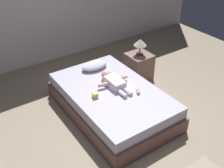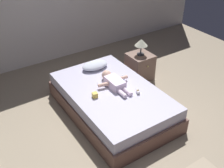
% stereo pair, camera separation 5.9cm
% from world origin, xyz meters
% --- Properties ---
extents(ground_plane, '(8.00, 8.00, 0.00)m').
position_xyz_m(ground_plane, '(0.00, 0.00, 0.00)').
color(ground_plane, gray).
extents(bed, '(1.27, 2.02, 0.43)m').
position_xyz_m(bed, '(0.22, 0.76, 0.21)').
color(bed, brown).
rests_on(bed, ground_plane).
extents(pillow, '(0.47, 0.28, 0.12)m').
position_xyz_m(pillow, '(0.33, 1.46, 0.49)').
color(pillow, silver).
rests_on(pillow, bed).
extents(baby, '(0.53, 0.67, 0.16)m').
position_xyz_m(baby, '(0.31, 0.85, 0.49)').
color(baby, white).
rests_on(baby, bed).
extents(toothbrush, '(0.07, 0.14, 0.02)m').
position_xyz_m(toothbrush, '(0.55, 0.94, 0.44)').
color(toothbrush, '#308BE2').
rests_on(toothbrush, bed).
extents(nightstand, '(0.42, 0.45, 0.49)m').
position_xyz_m(nightstand, '(1.22, 1.33, 0.25)').
color(nightstand, '#775B4E').
rests_on(nightstand, ground_plane).
extents(lamp, '(0.23, 0.23, 0.31)m').
position_xyz_m(lamp, '(1.22, 1.33, 0.72)').
color(lamp, '#333338').
rests_on(lamp, nightstand).
extents(toy_block, '(0.09, 0.09, 0.07)m').
position_xyz_m(toy_block, '(-0.10, 0.73, 0.47)').
color(toy_block, '#E4BB4A').
rests_on(toy_block, bed).
extents(baby_bottle, '(0.08, 0.11, 0.07)m').
position_xyz_m(baby_bottle, '(0.49, 0.47, 0.46)').
color(baby_bottle, white).
rests_on(baby_bottle, bed).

